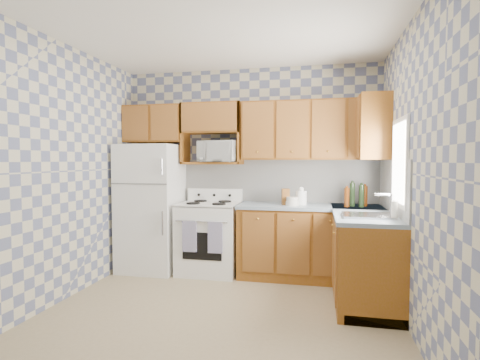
% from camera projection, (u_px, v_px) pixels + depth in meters
% --- Properties ---
extents(floor, '(3.40, 3.40, 0.00)m').
position_uv_depth(floor, '(219.00, 314.00, 3.58)').
color(floor, '#8F7C59').
rests_on(floor, ground).
extents(back_wall, '(3.40, 0.02, 2.70)m').
position_uv_depth(back_wall, '(249.00, 169.00, 5.07)').
color(back_wall, slate).
rests_on(back_wall, ground).
extents(right_wall, '(0.02, 3.20, 2.70)m').
position_uv_depth(right_wall, '(413.00, 175.00, 3.16)').
color(right_wall, slate).
rests_on(right_wall, ground).
extents(backsplash_back, '(2.60, 0.02, 0.56)m').
position_uv_depth(backsplash_back, '(279.00, 181.00, 4.99)').
color(backsplash_back, white).
rests_on(backsplash_back, back_wall).
extents(backsplash_right, '(0.02, 1.60, 0.56)m').
position_uv_depth(backsplash_right, '(393.00, 186.00, 3.95)').
color(backsplash_right, white).
rests_on(backsplash_right, right_wall).
extents(refrigerator, '(0.75, 0.70, 1.68)m').
position_uv_depth(refrigerator, '(151.00, 207.00, 5.02)').
color(refrigerator, white).
rests_on(refrigerator, floor).
extents(stove_body, '(0.76, 0.65, 0.90)m').
position_uv_depth(stove_body, '(209.00, 238.00, 4.90)').
color(stove_body, white).
rests_on(stove_body, floor).
extents(cooktop, '(0.76, 0.65, 0.02)m').
position_uv_depth(cooktop, '(209.00, 204.00, 4.88)').
color(cooktop, silver).
rests_on(cooktop, stove_body).
extents(backguard, '(0.76, 0.08, 0.17)m').
position_uv_depth(backguard, '(215.00, 195.00, 5.14)').
color(backguard, white).
rests_on(backguard, cooktop).
extents(dish_towel_left, '(0.18, 0.02, 0.38)m').
position_uv_depth(dish_towel_left, '(189.00, 236.00, 4.59)').
color(dish_towel_left, navy).
rests_on(dish_towel_left, stove_body).
extents(dish_towel_right, '(0.18, 0.02, 0.38)m').
position_uv_depth(dish_towel_right, '(215.00, 238.00, 4.52)').
color(dish_towel_right, navy).
rests_on(dish_towel_right, stove_body).
extents(base_cabinets_back, '(1.75, 0.60, 0.88)m').
position_uv_depth(base_cabinets_back, '(310.00, 243.00, 4.66)').
color(base_cabinets_back, brown).
rests_on(base_cabinets_back, floor).
extents(base_cabinets_right, '(0.60, 1.60, 0.88)m').
position_uv_depth(base_cabinets_right, '(363.00, 256.00, 4.05)').
color(base_cabinets_right, brown).
rests_on(base_cabinets_right, floor).
extents(countertop_back, '(1.77, 0.63, 0.04)m').
position_uv_depth(countertop_back, '(310.00, 207.00, 4.63)').
color(countertop_back, slate).
rests_on(countertop_back, base_cabinets_back).
extents(countertop_right, '(0.63, 1.60, 0.04)m').
position_uv_depth(countertop_right, '(363.00, 214.00, 4.03)').
color(countertop_right, slate).
rests_on(countertop_right, base_cabinets_right).
extents(upper_cabinets_back, '(1.75, 0.33, 0.74)m').
position_uv_depth(upper_cabinets_back, '(311.00, 130.00, 4.72)').
color(upper_cabinets_back, brown).
rests_on(upper_cabinets_back, back_wall).
extents(upper_cabinets_fridge, '(0.82, 0.33, 0.50)m').
position_uv_depth(upper_cabinets_fridge, '(155.00, 124.00, 5.14)').
color(upper_cabinets_fridge, brown).
rests_on(upper_cabinets_fridge, back_wall).
extents(upper_cabinets_right, '(0.33, 0.70, 0.74)m').
position_uv_depth(upper_cabinets_right, '(372.00, 128.00, 4.39)').
color(upper_cabinets_right, brown).
rests_on(upper_cabinets_right, right_wall).
extents(microwave_shelf, '(0.80, 0.33, 0.03)m').
position_uv_depth(microwave_shelf, '(213.00, 163.00, 5.00)').
color(microwave_shelf, brown).
rests_on(microwave_shelf, back_wall).
extents(microwave, '(0.54, 0.40, 0.28)m').
position_uv_depth(microwave, '(219.00, 152.00, 4.92)').
color(microwave, white).
rests_on(microwave, microwave_shelf).
extents(sink, '(0.48, 0.40, 0.03)m').
position_uv_depth(sink, '(368.00, 216.00, 3.68)').
color(sink, '#B7B7BC').
rests_on(sink, countertop_right).
extents(window, '(0.02, 0.66, 0.86)m').
position_uv_depth(window, '(400.00, 163.00, 3.60)').
color(window, white).
rests_on(window, right_wall).
extents(bottle_0, '(0.06, 0.06, 0.28)m').
position_uv_depth(bottle_0, '(352.00, 195.00, 4.50)').
color(bottle_0, black).
rests_on(bottle_0, countertop_back).
extents(bottle_1, '(0.06, 0.06, 0.26)m').
position_uv_depth(bottle_1, '(361.00, 196.00, 4.42)').
color(bottle_1, black).
rests_on(bottle_1, countertop_back).
extents(bottle_2, '(0.06, 0.06, 0.25)m').
position_uv_depth(bottle_2, '(365.00, 196.00, 4.51)').
color(bottle_2, '#512409').
rests_on(bottle_2, countertop_back).
extents(bottle_3, '(0.06, 0.06, 0.23)m').
position_uv_depth(bottle_3, '(347.00, 197.00, 4.44)').
color(bottle_3, '#512409').
rests_on(bottle_3, countertop_back).
extents(knife_block, '(0.11, 0.11, 0.20)m').
position_uv_depth(knife_block, '(286.00, 197.00, 4.65)').
color(knife_block, brown).
rests_on(knife_block, countertop_back).
extents(electric_kettle, '(0.14, 0.14, 0.17)m').
position_uv_depth(electric_kettle, '(301.00, 198.00, 4.65)').
color(electric_kettle, white).
rests_on(electric_kettle, countertop_back).
extents(food_containers, '(0.16, 0.16, 0.11)m').
position_uv_depth(food_containers, '(292.00, 201.00, 4.56)').
color(food_containers, beige).
rests_on(food_containers, countertop_back).
extents(soap_bottle, '(0.06, 0.06, 0.17)m').
position_uv_depth(soap_bottle, '(395.00, 211.00, 3.48)').
color(soap_bottle, beige).
rests_on(soap_bottle, countertop_right).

